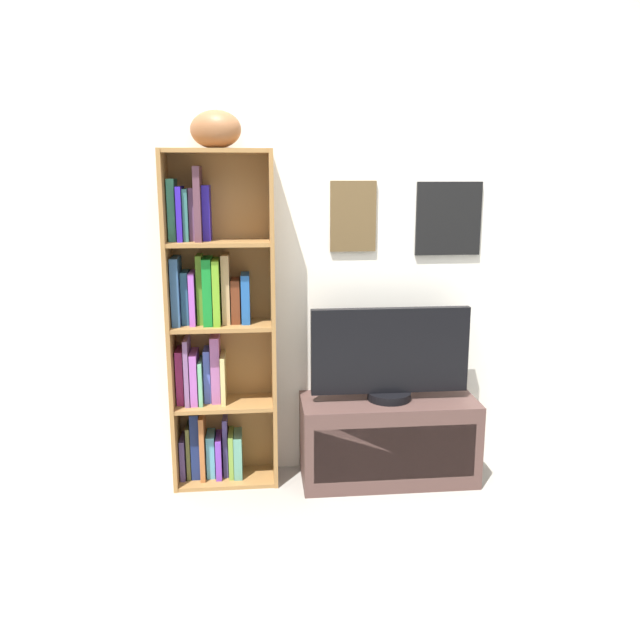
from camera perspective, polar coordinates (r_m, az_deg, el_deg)
name	(u,v)px	position (r m, az deg, el deg)	size (l,w,h in m)	color
ground	(339,597)	(2.66, 1.71, -23.24)	(5.20, 5.20, 0.04)	gray
back_wall	(313,227)	(3.29, -0.66, 8.17)	(4.80, 0.08, 2.56)	white
bookshelf	(213,332)	(3.24, -9.45, -1.01)	(0.52, 0.25, 1.66)	olive
football	(215,129)	(3.12, -9.22, 16.28)	(0.25, 0.17, 0.17)	brown
tv_stand	(388,439)	(3.39, 6.03, -10.42)	(0.89, 0.37, 0.43)	#4F3631
television	(390,355)	(3.24, 6.21, -3.08)	(0.79, 0.22, 0.47)	black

